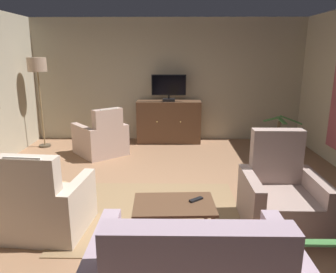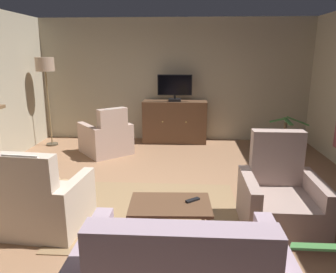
% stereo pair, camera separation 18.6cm
% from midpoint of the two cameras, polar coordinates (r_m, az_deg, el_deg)
% --- Properties ---
extents(ground_plane, '(6.76, 7.54, 0.04)m').
position_cam_midpoint_polar(ground_plane, '(4.48, -1.94, -12.25)').
color(ground_plane, '#936B4C').
extents(wall_back, '(6.76, 0.10, 2.77)m').
position_cam_midpoint_polar(wall_back, '(7.54, -0.76, 9.93)').
color(wall_back, '#B2A88E').
rests_on(wall_back, ground_plane).
extents(rug_central, '(2.22, 1.90, 0.01)m').
position_cam_midpoint_polar(rug_central, '(4.26, -3.73, -13.44)').
color(rug_central, '#8E704C').
rests_on(rug_central, ground_plane).
extents(tv_cabinet, '(1.44, 0.46, 0.96)m').
position_cam_midpoint_polar(tv_cabinet, '(7.33, -0.59, 2.45)').
color(tv_cabinet, '#402A1C').
rests_on(tv_cabinet, ground_plane).
extents(television, '(0.76, 0.20, 0.59)m').
position_cam_midpoint_polar(television, '(7.15, -0.62, 8.75)').
color(television, black).
rests_on(television, tv_cabinet).
extents(coffee_table, '(0.91, 0.61, 0.42)m').
position_cam_midpoint_polar(coffee_table, '(3.59, -0.43, -12.51)').
color(coffee_table, brown).
rests_on(coffee_table, ground_plane).
extents(tv_remote, '(0.17, 0.14, 0.02)m').
position_cam_midpoint_polar(tv_remote, '(3.63, 3.55, -11.13)').
color(tv_remote, black).
rests_on(tv_remote, coffee_table).
extents(armchair_facing_sofa, '(0.89, 0.89, 1.10)m').
position_cam_midpoint_polar(armchair_facing_sofa, '(4.08, 18.14, -10.30)').
color(armchair_facing_sofa, '#A3897F').
rests_on(armchair_facing_sofa, ground_plane).
extents(armchair_beside_cabinet, '(0.97, 0.90, 1.02)m').
position_cam_midpoint_polar(armchair_beside_cabinet, '(4.01, -22.30, -11.36)').
color(armchair_beside_cabinet, '#C6B29E').
rests_on(armchair_beside_cabinet, ground_plane).
extents(armchair_in_far_corner, '(1.21, 1.22, 0.99)m').
position_cam_midpoint_polar(armchair_in_far_corner, '(6.64, -12.55, -0.47)').
color(armchair_in_far_corner, '#BC9E8E').
rests_on(armchair_in_far_corner, ground_plane).
extents(potted_plant_on_hearth_side, '(0.75, 0.69, 0.79)m').
position_cam_midpoint_polar(potted_plant_on_hearth_side, '(6.91, 18.10, -1.62)').
color(potted_plant_on_hearth_side, beige).
rests_on(potted_plant_on_hearth_side, ground_plane).
extents(cat, '(0.58, 0.42, 0.19)m').
position_cam_midpoint_polar(cat, '(5.09, -19.28, -8.34)').
color(cat, tan).
rests_on(cat, ground_plane).
extents(floor_lamp, '(0.39, 0.39, 1.92)m').
position_cam_midpoint_polar(floor_lamp, '(7.36, -22.88, 10.75)').
color(floor_lamp, '#4C4233').
rests_on(floor_lamp, ground_plane).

